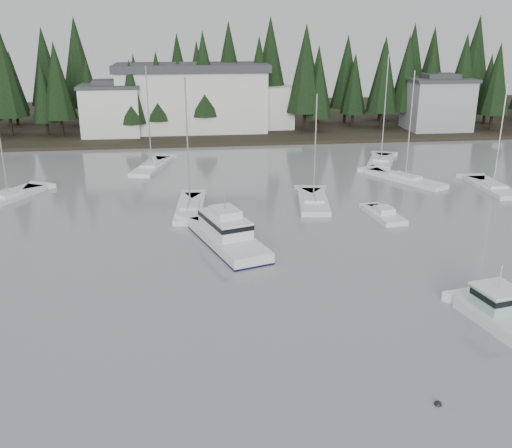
{
  "coord_description": "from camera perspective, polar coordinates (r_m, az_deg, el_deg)",
  "views": [
    {
      "loc": [
        -6.3,
        -14.9,
        17.31
      ],
      "look_at": [
        -1.11,
        27.18,
        2.5
      ],
      "focal_mm": 40.0,
      "sensor_mm": 36.0,
      "label": 1
    }
  ],
  "objects": [
    {
      "name": "sailboat_2",
      "position": [
        68.87,
        22.59,
        3.26
      ],
      "size": [
        3.0,
        8.53,
        12.33
      ],
      "rotation": [
        0.0,
        0.0,
        1.56
      ],
      "color": "white",
      "rests_on": "ground"
    },
    {
      "name": "sailboat_9",
      "position": [
        65.57,
        -23.5,
        2.38
      ],
      "size": [
        6.56,
        8.85,
        12.77
      ],
      "rotation": [
        0.0,
        0.0,
        1.08
      ],
      "color": "white",
      "rests_on": "ground"
    },
    {
      "name": "conifer_treeline",
      "position": [
        102.56,
        -3.45,
        9.51
      ],
      "size": [
        200.0,
        22.0,
        20.0
      ],
      "primitive_type": null,
      "color": "black",
      "rests_on": "ground"
    },
    {
      "name": "runabout_1",
      "position": [
        55.6,
        12.66,
        0.78
      ],
      "size": [
        2.85,
        5.78,
        1.42
      ],
      "rotation": [
        0.0,
        0.0,
        1.69
      ],
      "color": "white",
      "rests_on": "ground"
    },
    {
      "name": "mooring_buoy_dark",
      "position": [
        30.17,
        17.72,
        -16.82
      ],
      "size": [
        0.39,
        0.39,
        0.39
      ],
      "primitive_type": "sphere",
      "color": "black",
      "rests_on": "ground"
    },
    {
      "name": "sailboat_7",
      "position": [
        74.43,
        -10.38,
        5.55
      ],
      "size": [
        5.22,
        10.34,
        13.28
      ],
      "rotation": [
        0.0,
        0.0,
        1.31
      ],
      "color": "white",
      "rests_on": "ground"
    },
    {
      "name": "cabin_cruiser_center",
      "position": [
        47.57,
        -2.92,
        -1.21
      ],
      "size": [
        6.51,
        11.34,
        4.65
      ],
      "rotation": [
        0.0,
        0.0,
        1.88
      ],
      "color": "white",
      "rests_on": "ground"
    },
    {
      "name": "house_east_a",
      "position": [
        102.83,
        17.69,
        11.45
      ],
      "size": [
        10.6,
        8.48,
        9.25
      ],
      "color": "#999EA0",
      "rests_on": "ground"
    },
    {
      "name": "lobster_boat_teal",
      "position": [
        37.87,
        23.87,
        -8.88
      ],
      "size": [
        4.1,
        8.01,
        4.25
      ],
      "rotation": [
        0.0,
        0.0,
        1.76
      ],
      "color": "white",
      "rests_on": "ground"
    },
    {
      "name": "house_west",
      "position": [
        95.47,
        -14.27,
        11.06
      ],
      "size": [
        9.54,
        7.42,
        8.75
      ],
      "color": "silver",
      "rests_on": "ground"
    },
    {
      "name": "sailboat_0",
      "position": [
        69.49,
        14.69,
        4.25
      ],
      "size": [
        7.32,
        10.35,
        13.13
      ],
      "rotation": [
        0.0,
        0.0,
        2.08
      ],
      "color": "white",
      "rests_on": "ground"
    },
    {
      "name": "far_shore_land",
      "position": [
        113.4,
        -3.82,
        10.44
      ],
      "size": [
        240.0,
        54.0,
        1.0
      ],
      "primitive_type": "cube",
      "color": "black",
      "rests_on": "ground"
    },
    {
      "name": "sailboat_3",
      "position": [
        56.7,
        -6.6,
        1.43
      ],
      "size": [
        3.34,
        9.57,
        13.36
      ],
      "rotation": [
        0.0,
        0.0,
        1.49
      ],
      "color": "white",
      "rests_on": "ground"
    },
    {
      "name": "harbor_inn",
      "position": [
        97.98,
        -5.14,
        12.42
      ],
      "size": [
        29.5,
        11.5,
        10.9
      ],
      "color": "silver",
      "rests_on": "ground"
    },
    {
      "name": "sailboat_8",
      "position": [
        77.93,
        12.37,
        6.04
      ],
      "size": [
        6.01,
        8.77,
        14.43
      ],
      "rotation": [
        0.0,
        0.0,
        1.16
      ],
      "color": "white",
      "rests_on": "ground"
    },
    {
      "name": "sailboat_4",
      "position": [
        58.75,
        5.75,
        2.08
      ],
      "size": [
        4.12,
        8.94,
        11.62
      ],
      "rotation": [
        0.0,
        0.0,
        1.42
      ],
      "color": "white",
      "rests_on": "ground"
    }
  ]
}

